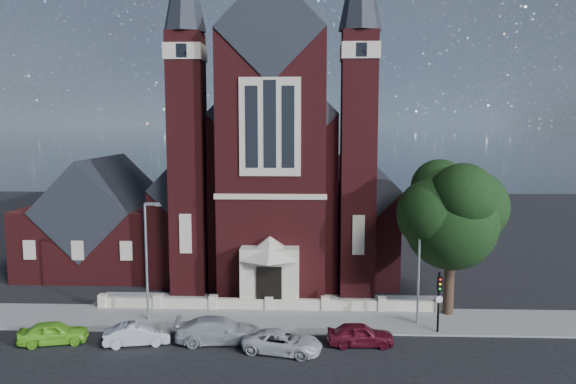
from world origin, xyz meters
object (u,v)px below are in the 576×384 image
parish_hall (104,225)px  street_lamp_right (420,257)px  car_lime_van (54,333)px  car_dark_red (360,335)px  traffic_signal (439,294)px  car_silver_b (219,330)px  car_white_suv (283,342)px  street_lamp_left (148,255)px  street_tree (454,217)px  car_silver_a (137,334)px  church (281,175)px

parish_hall → street_lamp_right: parish_hall is taller
car_lime_van → car_dark_red: 18.53m
traffic_signal → car_silver_b: (-13.62, -1.90, -1.82)m
street_lamp_right → car_white_suv: bearing=-151.1°
street_lamp_left → traffic_signal: bearing=-4.8°
car_silver_b → car_dark_red: car_silver_b is taller
street_tree → car_lime_van: bearing=-167.2°
street_tree → car_dark_red: size_ratio=2.67×
street_tree → car_dark_red: (-6.68, -5.34, -6.28)m
street_tree → street_lamp_right: 3.84m
parish_hall → street_lamp_left: (8.09, -14.00, 0.59)m
car_dark_red → car_silver_a: bearing=89.6°
car_silver_a → car_dark_red: car_dark_red is taller
parish_hall → car_white_suv: (17.32, -18.85, -3.37)m
street_lamp_left → street_tree: bearing=4.8°
street_tree → car_silver_b: bearing=-161.2°
car_lime_van → car_dark_red: (18.52, 0.40, -0.00)m
church → car_silver_a: (-7.50, -22.95, -7.54)m
car_white_suv → street_lamp_right: bearing=-48.3°
street_lamp_left → car_white_suv: 11.15m
car_lime_van → car_dark_red: bearing=-102.5°
car_silver_a → car_silver_b: size_ratio=0.74×
street_lamp_right → car_white_suv: street_lamp_right is taller
car_white_suv → traffic_signal: bearing=-58.6°
traffic_signal → car_lime_van: 23.81m
parish_hall → street_lamp_right: bearing=-28.2°
car_lime_van → car_silver_b: (9.99, 0.56, 0.08)m
traffic_signal → street_lamp_left: bearing=175.2°
church → car_lime_van: 27.26m
street_tree → car_lime_van: 26.60m
parish_hall → traffic_signal: bearing=-30.0°
parish_hall → car_dark_red: bearing=-38.8°
car_white_suv → car_dark_red: size_ratio=1.15×
church → street_lamp_right: (10.09, -18.94, -3.59)m
street_lamp_right → traffic_signal: street_lamp_right is taller
parish_hall → car_lime_van: size_ratio=3.04×
parish_hall → street_tree: 31.27m
car_dark_red → street_lamp_right: bearing=-51.0°
car_lime_van → car_silver_a: bearing=-103.5°
car_lime_van → car_white_suv: 13.94m
church → street_lamp_left: church is taller
car_silver_a → car_silver_b: (4.88, 0.53, 0.12)m
street_lamp_left → car_silver_b: size_ratio=1.53×
street_lamp_left → traffic_signal: street_lamp_left is taller
street_tree → car_lime_van: street_tree is taller
street_lamp_right → car_white_suv: size_ratio=1.76×
car_silver_b → car_lime_van: bearing=88.1°
traffic_signal → car_white_suv: traffic_signal is taller
parish_hall → car_white_suv: 25.82m
church → car_dark_red: bearing=-75.3°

